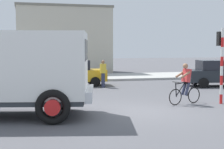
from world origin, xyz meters
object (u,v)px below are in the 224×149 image
at_px(traffic_light_pole, 221,55).
at_px(cyclist, 185,84).
at_px(truck_foreground, 11,68).
at_px(pedestrian_near_kerb, 103,73).
at_px(car_white_mid, 73,73).
at_px(car_red_near, 218,73).

bearing_deg(traffic_light_pole, cyclist, 172.05).
distance_m(truck_foreground, pedestrian_near_kerb, 9.04).
height_order(car_white_mid, pedestrian_near_kerb, pedestrian_near_kerb).
xyz_separation_m(cyclist, traffic_light_pole, (1.53, -0.21, 1.20)).
bearing_deg(cyclist, car_white_mid, 114.70).
bearing_deg(traffic_light_pole, pedestrian_near_kerb, 117.40).
bearing_deg(truck_foreground, car_red_near, 28.11).
distance_m(cyclist, car_white_mid, 8.76).
relative_size(traffic_light_pole, pedestrian_near_kerb, 1.98).
xyz_separation_m(car_white_mid, pedestrian_near_kerb, (1.64, -1.32, 0.03)).
bearing_deg(car_red_near, car_white_mid, 164.07).
bearing_deg(pedestrian_near_kerb, car_red_near, -9.25).
relative_size(cyclist, car_white_mid, 0.42).
xyz_separation_m(cyclist, car_red_near, (4.97, 5.49, -0.05)).
xyz_separation_m(truck_foreground, pedestrian_near_kerb, (4.95, 7.52, -0.82)).
bearing_deg(car_white_mid, cyclist, -65.30).
xyz_separation_m(cyclist, pedestrian_near_kerb, (-2.02, 6.63, -0.02)).
height_order(truck_foreground, traffic_light_pole, traffic_light_pole).
bearing_deg(car_red_near, pedestrian_near_kerb, 170.75).
distance_m(car_red_near, car_white_mid, 8.97).
bearing_deg(truck_foreground, car_white_mid, 69.46).
distance_m(truck_foreground, traffic_light_pole, 8.53).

